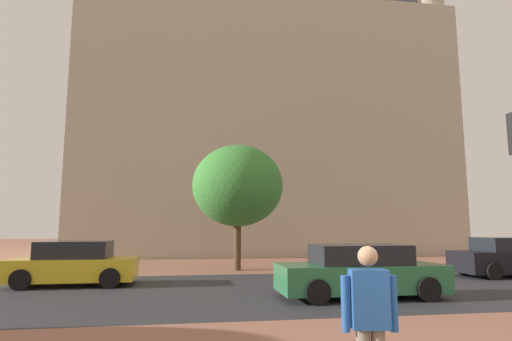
{
  "coord_description": "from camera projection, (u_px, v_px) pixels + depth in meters",
  "views": [
    {
      "loc": [
        -2.4,
        -3.66,
        1.94
      ],
      "look_at": [
        -0.14,
        10.63,
        3.9
      ],
      "focal_mm": 29.2,
      "sensor_mm": 36.0,
      "label": 1
    }
  ],
  "objects": [
    {
      "name": "car_yellow",
      "position": [
        74.0,
        264.0,
        13.91
      ],
      "size": [
        4.01,
        1.97,
        1.46
      ],
      "color": "gold",
      "rests_on": "ground_plane"
    },
    {
      "name": "tree_curb_far",
      "position": [
        238.0,
        186.0,
        19.23
      ],
      "size": [
        4.17,
        4.17,
        5.71
      ],
      "color": "#4C3823",
      "rests_on": "ground_plane"
    },
    {
      "name": "person_skater",
      "position": [
        370.0,
        318.0,
        4.48
      ],
      "size": [
        0.6,
        0.34,
        1.73
      ],
      "color": "#706656",
      "rests_on": "ground_plane"
    },
    {
      "name": "street_asphalt_strip",
      "position": [
        266.0,
        290.0,
        12.94
      ],
      "size": [
        120.0,
        8.52,
        0.0
      ],
      "primitive_type": "cube",
      "color": "#2D2D33",
      "rests_on": "ground_plane"
    },
    {
      "name": "car_green",
      "position": [
        360.0,
        272.0,
        11.55
      ],
      "size": [
        4.54,
        2.0,
        1.44
      ],
      "color": "#287042",
      "rests_on": "ground_plane"
    },
    {
      "name": "ground_plane",
      "position": [
        263.0,
        287.0,
        13.48
      ],
      "size": [
        120.0,
        120.0,
        0.0
      ],
      "primitive_type": "plane",
      "color": "#93604C"
    },
    {
      "name": "landmark_building",
      "position": [
        262.0,
        124.0,
        35.13
      ],
      "size": [
        26.87,
        15.8,
        34.26
      ],
      "color": "#B2A893",
      "rests_on": "ground_plane"
    },
    {
      "name": "car_black",
      "position": [
        511.0,
        258.0,
        16.45
      ],
      "size": [
        4.52,
        1.98,
        1.52
      ],
      "color": "black",
      "rests_on": "ground_plane"
    }
  ]
}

